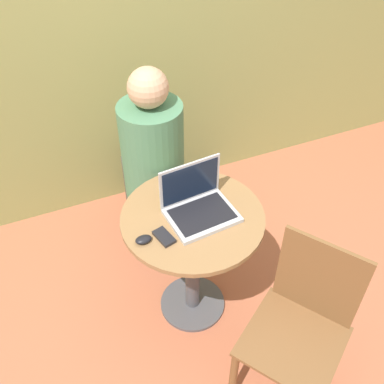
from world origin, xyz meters
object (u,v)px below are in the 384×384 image
(laptop, at_px, (198,204))
(chair_empty, at_px, (300,326))
(person_seated, at_px, (153,175))
(cell_phone, at_px, (164,237))

(laptop, distance_m, chair_empty, 0.70)
(person_seated, bearing_deg, cell_phone, -104.32)
(chair_empty, bearing_deg, person_seated, 103.22)
(person_seated, bearing_deg, chair_empty, -76.78)
(laptop, xyz_separation_m, cell_phone, (-0.20, -0.09, -0.04))
(chair_empty, height_order, person_seated, person_seated)
(cell_phone, height_order, person_seated, person_seated)
(laptop, distance_m, person_seated, 0.63)
(laptop, xyz_separation_m, chair_empty, (0.24, -0.57, -0.32))
(person_seated, bearing_deg, laptop, -86.78)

